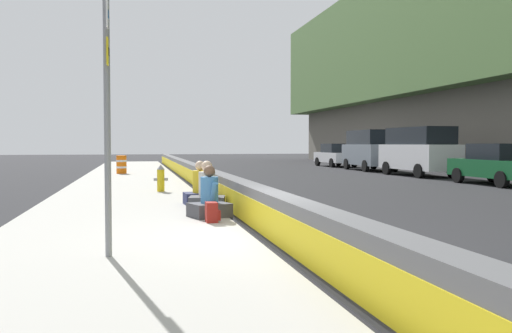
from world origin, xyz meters
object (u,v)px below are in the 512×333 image
parked_car_fourth (419,150)px  route_sign_post (107,106)px  seated_person_foreground (209,201)px  seated_person_middle (207,194)px  parked_car_third (498,164)px  parked_car_far (336,155)px  construction_barrel (121,164)px  backpack (212,212)px  fire_hydrant (161,178)px  parked_car_midline (370,149)px  seated_person_rear (200,191)px

parked_car_fourth → route_sign_post: bearing=140.7°
seated_person_foreground → seated_person_middle: size_ratio=0.95×
parked_car_third → parked_car_far: same height
construction_barrel → parked_car_far: bearing=-59.6°
backpack → seated_person_middle: bearing=-4.7°
route_sign_post → fire_hydrant: route_sign_post is taller
backpack → parked_car_midline: bearing=-31.4°
construction_barrel → parked_car_midline: parked_car_midline is taller
construction_barrel → parked_car_midline: bearing=-79.4°
seated_person_rear → parked_car_fourth: 17.62m
backpack → construction_barrel: construction_barrel is taller
seated_person_rear → seated_person_middle: bearing=-178.4°
parked_car_fourth → parked_car_far: size_ratio=1.14×
backpack → parked_car_midline: size_ratio=0.08×
construction_barrel → parked_car_third: bearing=-122.1°
seated_person_foreground → seated_person_middle: seated_person_middle is taller
backpack → seated_person_foreground: bearing=-3.9°
route_sign_post → seated_person_middle: 5.70m
seated_person_middle → construction_barrel: (16.40, 2.38, 0.12)m
seated_person_foreground → parked_car_fourth: (14.44, -12.97, 0.87)m
seated_person_rear → backpack: bearing=177.5°
fire_hydrant → parked_car_far: bearing=-34.2°
fire_hydrant → parked_car_fourth: 15.87m
fire_hydrant → parked_car_midline: size_ratio=0.17×
backpack → parked_car_third: bearing=-55.7°
fire_hydrant → seated_person_rear: (-4.02, -0.82, -0.10)m
seated_person_rear → parked_car_midline: parked_car_midline is taller
backpack → construction_barrel: bearing=6.8°
backpack → parked_car_fourth: parked_car_fourth is taller
seated_person_foreground → seated_person_rear: seated_person_rear is taller
fire_hydrant → seated_person_rear: seated_person_rear is taller
seated_person_middle → backpack: (-2.11, 0.17, -0.17)m
seated_person_rear → backpack: seated_person_rear is taller
fire_hydrant → parked_car_far: 24.46m
parked_car_fourth → parked_car_midline: (6.14, -0.04, 0.00)m
route_sign_post → seated_person_foreground: 4.52m
fire_hydrant → construction_barrel: bearing=7.7°
backpack → parked_car_fourth: size_ratio=0.08×
seated_person_rear → backpack: 3.25m
backpack → parked_car_third: 15.82m
route_sign_post → parked_car_third: 19.09m
parked_car_midline → parked_car_third: bearing=180.0°
backpack → parked_car_third: size_ratio=0.09×
seated_person_rear → construction_barrel: (15.26, 2.35, 0.13)m
parked_car_midline → parked_car_fourth: bearing=179.6°
fire_hydrant → backpack: (-7.26, -0.68, -0.25)m
seated_person_foreground → parked_car_fourth: 19.43m
seated_person_rear → backpack: (-3.24, 0.14, -0.16)m
route_sign_post → seated_person_rear: 6.71m
route_sign_post → seated_person_middle: (5.05, -2.02, -1.71)m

